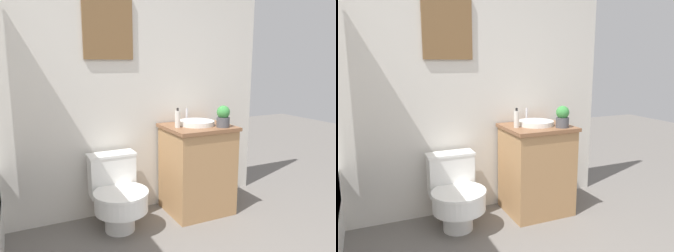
{
  "view_description": "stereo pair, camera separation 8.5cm",
  "coord_description": "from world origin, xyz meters",
  "views": [
    {
      "loc": [
        -0.46,
        -0.48,
        1.34
      ],
      "look_at": [
        0.61,
        1.78,
        0.85
      ],
      "focal_mm": 35.0,
      "sensor_mm": 36.0,
      "label": 1
    },
    {
      "loc": [
        -0.39,
        -0.51,
        1.34
      ],
      "look_at": [
        0.61,
        1.78,
        0.85
      ],
      "focal_mm": 35.0,
      "sensor_mm": 36.0,
      "label": 2
    }
  ],
  "objects": [
    {
      "name": "wall_back",
      "position": [
        0.0,
        2.26,
        1.25
      ],
      "size": [
        3.56,
        0.07,
        2.5
      ],
      "color": "silver",
      "rests_on": "ground_plane"
    },
    {
      "name": "toilet",
      "position": [
        0.24,
        1.95,
        0.29
      ],
      "size": [
        0.43,
        0.55,
        0.59
      ],
      "color": "white",
      "rests_on": "ground_plane"
    },
    {
      "name": "vanity",
      "position": [
        0.99,
        1.96,
        0.4
      ],
      "size": [
        0.58,
        0.52,
        0.79
      ],
      "color": "#AD7F51",
      "rests_on": "ground_plane"
    },
    {
      "name": "sink",
      "position": [
        0.99,
        1.98,
        0.81
      ],
      "size": [
        0.32,
        0.35,
        0.13
      ],
      "color": "white",
      "rests_on": "vanity"
    },
    {
      "name": "soap_bottle",
      "position": [
        0.78,
        1.95,
        0.87
      ],
      "size": [
        0.05,
        0.05,
        0.17
      ],
      "color": "silver",
      "rests_on": "vanity"
    },
    {
      "name": "potted_plant",
      "position": [
        1.14,
        1.81,
        0.89
      ],
      "size": [
        0.11,
        0.11,
        0.19
      ],
      "color": "#4C4C51",
      "rests_on": "vanity"
    }
  ]
}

